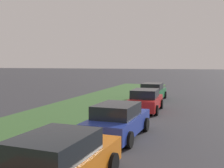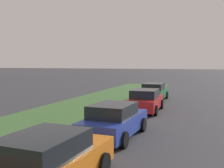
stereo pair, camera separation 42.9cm
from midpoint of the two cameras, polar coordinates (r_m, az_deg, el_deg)
grass_median at (r=12.42m, az=-21.29°, el=-10.50°), size 60.00×6.00×0.12m
parked_car_orange at (r=7.16m, az=-11.76°, el=-15.95°), size 4.39×2.19×1.47m
parked_car_blue at (r=11.75m, az=1.50°, el=-7.76°), size 4.37×2.15×1.47m
parked_car_red at (r=18.08m, az=7.71°, el=-3.50°), size 4.34×2.11×1.47m
parked_car_green at (r=23.65m, az=9.37°, el=-1.65°), size 4.32×2.05×1.47m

